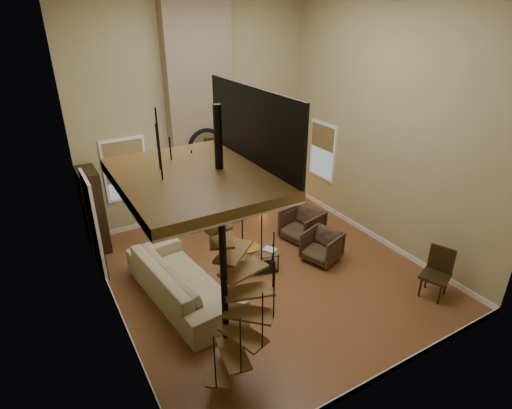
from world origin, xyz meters
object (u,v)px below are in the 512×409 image
sofa (181,280)px  armchair_far (323,245)px  floor_lamp (154,189)px  accent_lamp (263,195)px  hutch (93,210)px  coffee_table (251,259)px  side_chair (438,271)px  armchair_near (304,224)px

sofa → armchair_far: size_ratio=3.85×
sofa → floor_lamp: bearing=-13.5°
accent_lamp → hutch: bearing=-178.4°
coffee_table → side_chair: 3.63m
accent_lamp → armchair_far: bearing=-96.4°
sofa → accent_lamp: bearing=-57.6°
armchair_near → armchair_far: 1.01m
accent_lamp → side_chair: bearing=-81.9°
hutch → sofa: bearing=-69.8°
sofa → floor_lamp: floor_lamp is taller
armchair_far → coffee_table: size_ratio=0.60×
sofa → armchair_far: bearing=-101.9°
armchair_near → hutch: bearing=-129.1°
sofa → accent_lamp: size_ratio=5.42×
armchair_near → accent_lamp: (0.15, 2.14, -0.10)m
armchair_near → accent_lamp: 2.15m
sofa → floor_lamp: 2.38m
hutch → coffee_table: (2.58, -2.60, -0.67)m
hutch → armchair_near: (4.36, -2.02, -0.60)m
hutch → floor_lamp: (1.26, -0.58, 0.46)m
sofa → coffee_table: size_ratio=2.31×
hutch → armchair_near: 4.84m
floor_lamp → hutch: bearing=155.2°
hutch → sofa: size_ratio=0.67×
coffee_table → side_chair: side_chair is taller
armchair_near → side_chair: size_ratio=0.85×
floor_lamp → accent_lamp: bearing=12.3°
armchair_far → coffee_table: armchair_far is taller
armchair_near → coffee_table: size_ratio=0.70×
sofa → coffee_table: bearing=-92.2°
sofa → side_chair: (4.25, -2.34, 0.13)m
sofa → armchair_near: bearing=-84.9°
accent_lamp → armchair_near: bearing=-93.9°
armchair_far → side_chair: (1.09, -2.04, 0.17)m
side_chair → armchair_far: bearing=118.2°
coffee_table → side_chair: bearing=-42.7°
armchair_near → side_chair: side_chair is taller
floor_lamp → side_chair: size_ratio=1.69×
armchair_far → accent_lamp: size_ratio=1.41×
accent_lamp → sofa: bearing=-141.0°
side_chair → armchair_near: bearing=106.3°
floor_lamp → accent_lamp: (3.25, 0.71, -1.16)m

